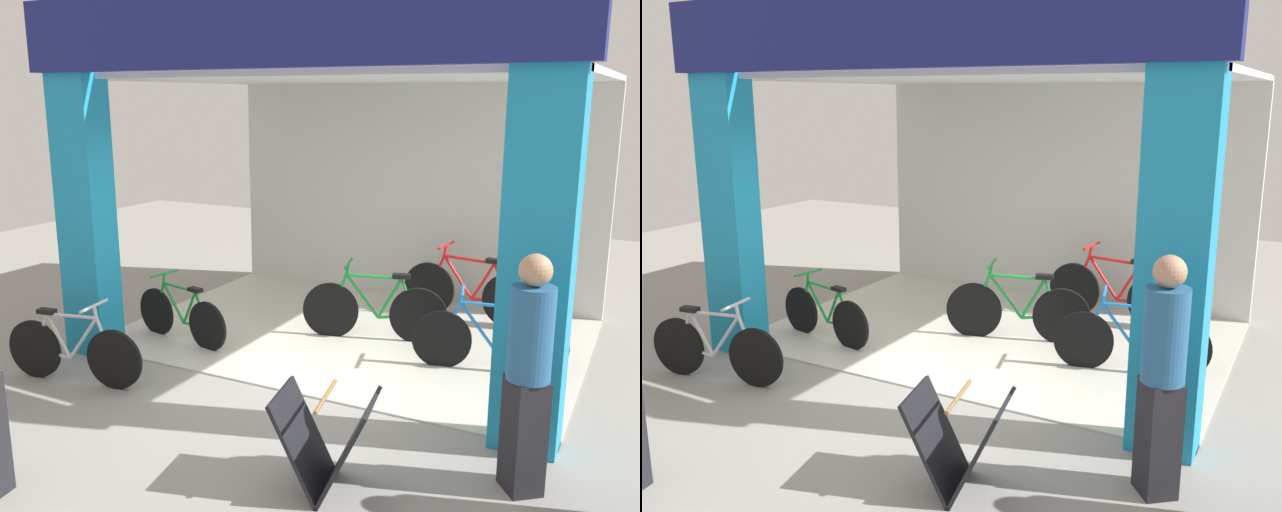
{
  "view_description": "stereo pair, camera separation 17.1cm",
  "coord_description": "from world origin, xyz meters",
  "views": [
    {
      "loc": [
        3.18,
        -5.28,
        2.79
      ],
      "look_at": [
        0.0,
        0.93,
        1.15
      ],
      "focal_mm": 38.23,
      "sensor_mm": 36.0,
      "label": 1
    },
    {
      "loc": [
        3.33,
        -5.2,
        2.79
      ],
      "look_at": [
        0.0,
        0.93,
        1.15
      ],
      "focal_mm": 38.23,
      "sensor_mm": 36.0,
      "label": 2
    }
  ],
  "objects": [
    {
      "name": "pedestrian_0",
      "position": [
        2.45,
        -0.67,
        0.91
      ],
      "size": [
        0.43,
        0.43,
        1.76
      ],
      "color": "black",
      "rests_on": "ground"
    },
    {
      "name": "shop_facade",
      "position": [
        0.0,
        1.83,
        1.98
      ],
      "size": [
        5.44,
        4.01,
        3.71
      ],
      "color": "beige",
      "rests_on": "ground"
    },
    {
      "name": "bicycle_inside_2",
      "position": [
        1.08,
        2.93,
        0.39
      ],
      "size": [
        1.75,
        0.48,
        0.96
      ],
      "color": "black",
      "rests_on": "ground"
    },
    {
      "name": "bicycle_inside_0",
      "position": [
        -1.66,
        0.65,
        0.32
      ],
      "size": [
        1.43,
        0.4,
        0.79
      ],
      "color": "black",
      "rests_on": "ground"
    },
    {
      "name": "ground_plane",
      "position": [
        0.0,
        0.0,
        0.0
      ],
      "size": [
        18.48,
        18.48,
        0.0
      ],
      "primitive_type": "plane",
      "color": "gray",
      "rests_on": "ground"
    },
    {
      "name": "bicycle_inside_1",
      "position": [
        0.3,
        1.73,
        0.37
      ],
      "size": [
        1.64,
        0.56,
        0.93
      ],
      "color": "black",
      "rests_on": "ground"
    },
    {
      "name": "bicycle_inside_3",
      "position": [
        1.72,
        1.4,
        0.35
      ],
      "size": [
        1.55,
        0.49,
        0.87
      ],
      "color": "black",
      "rests_on": "ground"
    },
    {
      "name": "bicycle_parked_0",
      "position": [
        -1.88,
        -0.75,
        0.34
      ],
      "size": [
        1.52,
        0.42,
        0.84
      ],
      "color": "black",
      "rests_on": "ground"
    },
    {
      "name": "sandwich_board_sign",
      "position": [
        1.2,
        -1.32,
        0.37
      ],
      "size": [
        0.8,
        0.68,
        0.76
      ],
      "color": "black",
      "rests_on": "ground"
    }
  ]
}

